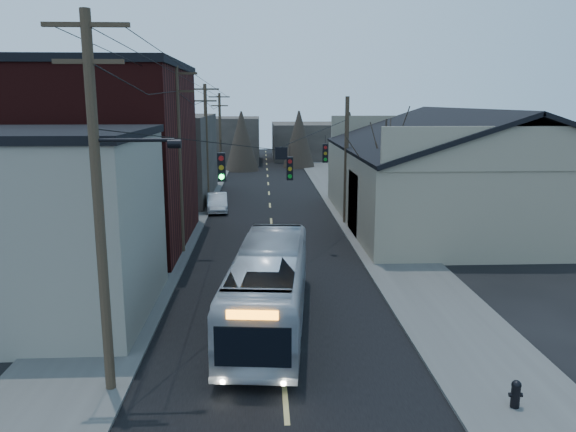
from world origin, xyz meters
The scene contains 14 objects.
road_surface centered at (0.00, 30.00, 0.01)m, with size 9.00×110.00×0.02m, color black.
sidewalk_left centered at (-6.50, 30.00, 0.06)m, with size 4.00×110.00×0.12m, color #474744.
sidewalk_right centered at (6.50, 30.00, 0.06)m, with size 4.00×110.00×0.12m, color #474744.
building_clapboard centered at (-9.00, 9.00, 3.50)m, with size 8.00×8.00×7.00m, color gray.
building_brick centered at (-10.00, 20.00, 5.00)m, with size 10.00×12.00×10.00m, color black.
building_left_far centered at (-9.50, 36.00, 3.50)m, with size 9.00×14.00×7.00m, color #302B26.
warehouse centered at (13.00, 25.00, 2.70)m, with size 16.16×20.60×7.73m.
building_far_left centered at (-6.00, 65.00, 3.00)m, with size 10.00×12.00×6.00m, color #302B26.
building_far_right centered at (7.00, 70.00, 2.50)m, with size 12.00×14.00×5.00m, color #302B26.
bare_tree centered at (6.50, 20.00, 3.60)m, with size 0.40×0.40×7.20m, color black.
utility_lines centered at (-3.11, 24.14, 4.95)m, with size 11.24×45.28×10.50m.
bus centered at (-0.38, 7.70, 1.49)m, with size 2.50×10.67×2.97m, color #B0B5BC.
parked_car centered at (-4.00, 29.84, 0.69)m, with size 1.45×4.16×1.37m, color #B3B7BB.
fire_hydrant centered at (6.16, 1.44, 0.54)m, with size 0.36×0.27×0.78m.
Camera 1 is at (-0.59, -12.04, 8.22)m, focal length 35.00 mm.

